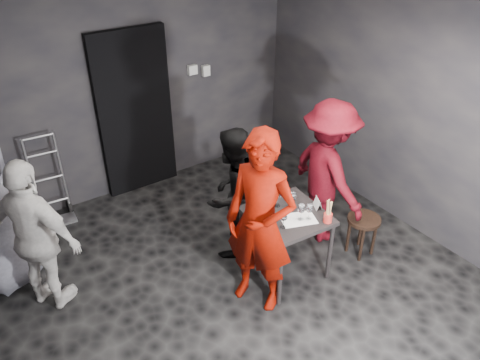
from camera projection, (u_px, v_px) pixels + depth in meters
floor at (247, 292)px, 4.69m from camera, size 4.50×5.00×0.02m
ceiling at (250, 14)px, 3.26m from camera, size 4.50×5.00×0.02m
wall_back at (130, 89)px, 5.73m from camera, size 4.50×0.04×2.70m
wall_right at (418, 116)px, 5.06m from camera, size 0.04×5.00×2.70m
doorway at (135, 114)px, 5.84m from camera, size 0.95×0.10×2.10m
wallbox_upper at (192, 70)px, 6.05m from camera, size 0.12×0.06×0.12m
wallbox_lower at (206, 71)px, 6.17m from camera, size 0.10×0.06×0.14m
hand_truck at (55, 205)px, 5.63m from camera, size 0.38×0.32×1.12m
tasting_table at (287, 222)px, 4.60m from camera, size 0.72×0.72×0.75m
stool at (363, 225)px, 5.01m from camera, size 0.35×0.35×0.47m
server_red at (261, 206)px, 4.06m from camera, size 0.84×0.95×2.19m
woman_black at (232, 195)px, 4.88m from camera, size 0.79×0.60×1.44m
man_maroon at (328, 166)px, 5.01m from camera, size 0.67×1.23×1.83m
bystander_cream at (36, 235)px, 4.17m from camera, size 0.92×1.05×1.64m
tasting_mat at (298, 219)px, 4.48m from camera, size 0.39×0.32×0.00m
wine_glass_a at (284, 219)px, 4.32m from camera, size 0.07×0.07×0.18m
wine_glass_b at (265, 211)px, 4.40m from camera, size 0.09×0.09×0.22m
wine_glass_c at (277, 197)px, 4.61m from camera, size 0.11×0.11×0.21m
wine_glass_d at (301, 212)px, 4.42m from camera, size 0.09×0.09×0.19m
wine_glass_e at (309, 211)px, 4.43m from camera, size 0.09×0.09×0.18m
wine_glass_f at (293, 200)px, 4.60m from camera, size 0.08×0.08×0.18m
wine_bottle at (260, 214)px, 4.36m from camera, size 0.07×0.07×0.30m
breadstick_cup at (329, 212)px, 4.38m from camera, size 0.08×0.08×0.26m
reserved_card at (317, 203)px, 4.62m from camera, size 0.13×0.15×0.10m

